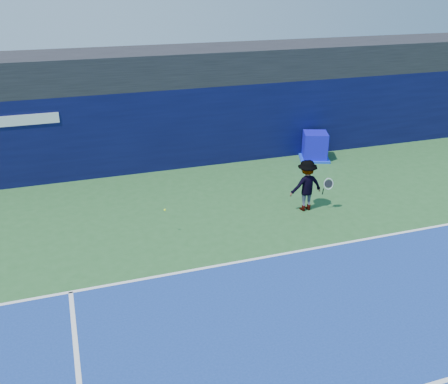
# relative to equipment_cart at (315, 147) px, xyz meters

# --- Properties ---
(ground) EXTENTS (80.00, 80.00, 0.00)m
(ground) POSITION_rel_equipment_cart_xyz_m (-4.67, -9.38, -0.49)
(ground) COLOR #295B2A
(ground) RESTS_ON ground
(baseline) EXTENTS (24.00, 0.10, 0.01)m
(baseline) POSITION_rel_equipment_cart_xyz_m (-4.67, -6.38, -0.49)
(baseline) COLOR white
(baseline) RESTS_ON ground
(stadium_band) EXTENTS (36.00, 3.00, 1.20)m
(stadium_band) POSITION_rel_equipment_cart_xyz_m (-4.67, 2.12, 3.11)
(stadium_band) COLOR black
(stadium_band) RESTS_ON back_wall_assembly
(back_wall_assembly) EXTENTS (36.00, 1.03, 3.00)m
(back_wall_assembly) POSITION_rel_equipment_cart_xyz_m (-4.68, 1.12, 1.01)
(back_wall_assembly) COLOR #090C35
(back_wall_assembly) RESTS_ON ground
(equipment_cart) EXTENTS (1.45, 1.45, 1.09)m
(equipment_cart) POSITION_rel_equipment_cart_xyz_m (0.00, 0.00, 0.00)
(equipment_cart) COLOR #110DBD
(equipment_cart) RESTS_ON ground
(tennis_player) EXTENTS (1.28, 0.71, 1.62)m
(tennis_player) POSITION_rel_equipment_cart_xyz_m (-2.50, -4.09, 0.32)
(tennis_player) COLOR silver
(tennis_player) RESTS_ON ground
(tennis_ball) EXTENTS (0.06, 0.06, 0.06)m
(tennis_ball) POSITION_rel_equipment_cart_xyz_m (-6.97, -4.32, 0.27)
(tennis_ball) COLOR #D1F91B
(tennis_ball) RESTS_ON ground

